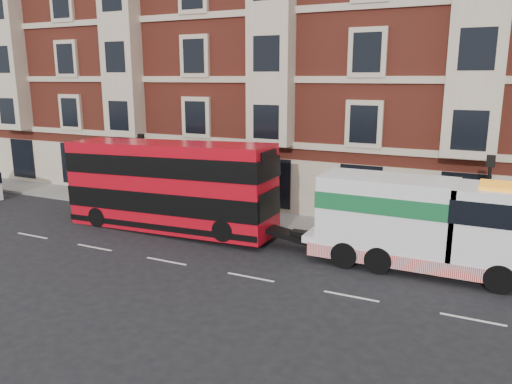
{
  "coord_description": "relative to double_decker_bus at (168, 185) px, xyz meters",
  "views": [
    {
      "loc": [
        12.11,
        -16.3,
        7.62
      ],
      "look_at": [
        2.3,
        4.0,
        2.42
      ],
      "focal_mm": 35.0,
      "sensor_mm": 36.0,
      "label": 1
    }
  ],
  "objects": [
    {
      "name": "lamp_post_west",
      "position": [
        -3.55,
        2.45,
        0.3
      ],
      "size": [
        0.35,
        0.15,
        4.35
      ],
      "color": "black",
      "rests_on": "sidewalk"
    },
    {
      "name": "double_decker_bus",
      "position": [
        0.0,
        0.0,
        0.0
      ],
      "size": [
        11.08,
        2.54,
        4.49
      ],
      "color": "red",
      "rests_on": "ground"
    },
    {
      "name": "sidewalk",
      "position": [
        2.45,
        3.75,
        -2.3
      ],
      "size": [
        90.0,
        3.0,
        0.15
      ],
      "primitive_type": "cube",
      "color": "slate",
      "rests_on": "ground"
    },
    {
      "name": "tow_truck",
      "position": [
        12.06,
        0.0,
        -0.42
      ],
      "size": [
        8.87,
        2.62,
        3.7
      ],
      "color": "white",
      "rests_on": "ground"
    },
    {
      "name": "lamp_post_east",
      "position": [
        14.45,
        2.45,
        0.3
      ],
      "size": [
        0.35,
        0.15,
        4.35
      ],
      "color": "black",
      "rests_on": "sidewalk"
    },
    {
      "name": "ground",
      "position": [
        2.45,
        -3.75,
        -2.38
      ],
      "size": [
        120.0,
        120.0,
        0.0
      ],
      "primitive_type": "plane",
      "color": "black",
      "rests_on": "ground"
    },
    {
      "name": "victorian_terrace",
      "position": [
        2.95,
        11.25,
        7.69
      ],
      "size": [
        45.0,
        12.0,
        20.4
      ],
      "color": "maroon",
      "rests_on": "ground"
    },
    {
      "name": "pedestrian",
      "position": [
        -4.55,
        2.92,
        -1.36
      ],
      "size": [
        0.75,
        0.65,
        1.73
      ],
      "primitive_type": "imported",
      "rotation": [
        0.0,
        0.0,
        -0.45
      ],
      "color": "#1A2734",
      "rests_on": "sidewalk"
    }
  ]
}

